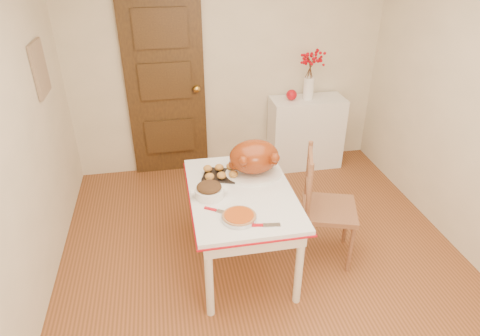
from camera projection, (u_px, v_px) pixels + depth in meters
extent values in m
cube|color=brown|center=(269.00, 274.00, 3.48)|extent=(3.50, 4.00, 0.00)
cube|color=beige|center=(228.00, 62.00, 4.57)|extent=(3.50, 0.00, 2.50)
cube|color=beige|center=(3.00, 163.00, 2.57)|extent=(0.00, 4.00, 2.50)
cube|color=black|center=(166.00, 86.00, 4.54)|extent=(0.85, 0.06, 2.06)
cube|color=tan|center=(40.00, 69.00, 3.48)|extent=(0.03, 0.35, 0.45)
cube|color=white|center=(305.00, 133.00, 4.94)|extent=(0.85, 0.38, 0.85)
sphere|color=#B20B14|center=(292.00, 95.00, 4.66)|extent=(0.12, 0.12, 0.12)
cylinder|color=#AD420F|center=(239.00, 216.00, 2.93)|extent=(0.32, 0.32, 0.05)
cylinder|color=white|center=(235.00, 158.00, 3.62)|extent=(0.07, 0.07, 0.11)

